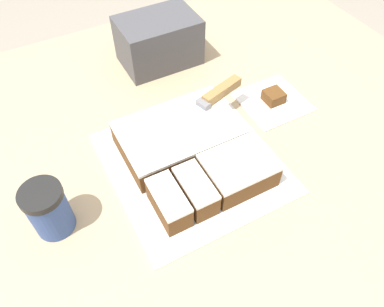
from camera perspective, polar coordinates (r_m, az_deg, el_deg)
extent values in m
plane|color=#9E9384|center=(1.67, -0.19, -20.48)|extent=(8.00, 8.00, 0.00)
cube|color=tan|center=(1.23, -0.25, -13.11)|extent=(1.40, 1.10, 0.95)
cube|color=white|center=(0.80, 0.00, -1.45)|extent=(0.34, 0.36, 0.01)
cube|color=brown|center=(0.81, -1.83, 2.45)|extent=(0.25, 0.16, 0.05)
cube|color=white|center=(0.78, -1.88, 3.85)|extent=(0.25, 0.16, 0.01)
cube|color=brown|center=(0.75, 6.97, -2.71)|extent=(0.13, 0.11, 0.05)
cube|color=white|center=(0.73, 7.18, -1.37)|extent=(0.13, 0.11, 0.01)
cube|color=brown|center=(0.70, -3.53, -7.64)|extent=(0.05, 0.10, 0.05)
cube|color=white|center=(0.68, -3.64, -6.37)|extent=(0.05, 0.10, 0.01)
cube|color=brown|center=(0.72, 0.55, -5.85)|extent=(0.05, 0.10, 0.05)
cube|color=white|center=(0.69, 0.57, -4.54)|extent=(0.05, 0.10, 0.01)
cube|color=silver|center=(0.78, -2.78, 4.10)|extent=(0.19, 0.08, 0.00)
cube|color=slate|center=(0.82, 1.70, 7.47)|extent=(0.02, 0.04, 0.02)
cube|color=olive|center=(0.85, 4.56, 9.53)|extent=(0.11, 0.05, 0.02)
cylinder|color=#334C8C|center=(0.72, -20.87, -8.29)|extent=(0.07, 0.07, 0.10)
cylinder|color=black|center=(0.68, -22.14, -5.84)|extent=(0.07, 0.07, 0.01)
cube|color=white|center=(0.95, 12.17, 7.73)|extent=(0.15, 0.15, 0.01)
cube|color=brown|center=(0.94, 12.34, 8.49)|extent=(0.04, 0.04, 0.03)
cube|color=#47474C|center=(1.03, -5.11, 16.74)|extent=(0.20, 0.14, 0.13)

